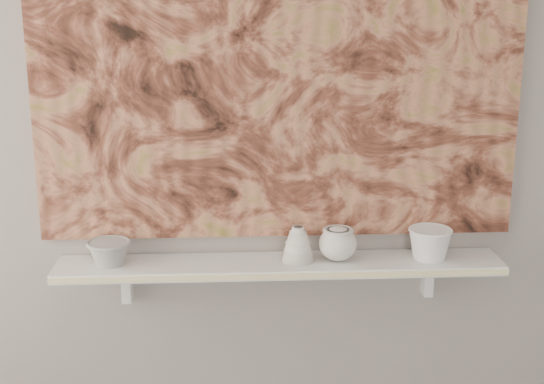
{
  "coord_description": "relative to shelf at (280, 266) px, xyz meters",
  "views": [
    {
      "loc": [
        -0.14,
        -0.72,
        1.77
      ],
      "look_at": [
        -0.03,
        1.49,
        1.16
      ],
      "focal_mm": 50.0,
      "sensor_mm": 36.0,
      "label": 1
    }
  ],
  "objects": [
    {
      "name": "wall_back",
      "position": [
        0.0,
        0.09,
        0.44
      ],
      "size": [
        3.6,
        0.0,
        3.6
      ],
      "primitive_type": "plane",
      "rotation": [
        1.57,
        0.0,
        0.0
      ],
      "color": "gray",
      "rests_on": "floor"
    },
    {
      "name": "bowl_grey",
      "position": [
        -0.53,
        0.0,
        0.05
      ],
      "size": [
        0.17,
        0.17,
        0.08
      ],
      "primitive_type": null,
      "rotation": [
        0.0,
        0.0,
        0.26
      ],
      "color": "gray",
      "rests_on": "shelf"
    },
    {
      "name": "shelf",
      "position": [
        0.0,
        0.0,
        0.0
      ],
      "size": [
        1.4,
        0.18,
        0.03
      ],
      "primitive_type": "cube",
      "color": "white",
      "rests_on": "wall_back"
    },
    {
      "name": "bracket_left",
      "position": [
        -0.49,
        0.06,
        -0.07
      ],
      "size": [
        0.03,
        0.06,
        0.12
      ],
      "primitive_type": "cube",
      "color": "white",
      "rests_on": "wall_back"
    },
    {
      "name": "cup_cream",
      "position": [
        0.18,
        0.0,
        0.07
      ],
      "size": [
        0.13,
        0.13,
        0.11
      ],
      "primitive_type": null,
      "rotation": [
        0.0,
        0.0,
        0.14
      ],
      "color": "beige",
      "rests_on": "shelf"
    },
    {
      "name": "bell_vessel",
      "position": [
        0.06,
        0.0,
        0.07
      ],
      "size": [
        0.11,
        0.11,
        0.11
      ],
      "primitive_type": null,
      "rotation": [
        0.0,
        0.0,
        -0.09
      ],
      "color": "beige",
      "rests_on": "shelf"
    },
    {
      "name": "house_motif",
      "position": [
        0.45,
        0.07,
        0.32
      ],
      "size": [
        0.09,
        0.0,
        0.08
      ],
      "primitive_type": "cube",
      "color": "black",
      "rests_on": "painting"
    },
    {
      "name": "bracket_right",
      "position": [
        0.49,
        0.06,
        -0.07
      ],
      "size": [
        0.03,
        0.06,
        0.12
      ],
      "primitive_type": "cube",
      "color": "white",
      "rests_on": "wall_back"
    },
    {
      "name": "bowl_white",
      "position": [
        0.47,
        0.0,
        0.07
      ],
      "size": [
        0.17,
        0.17,
        0.1
      ],
      "primitive_type": null,
      "rotation": [
        0.0,
        0.0,
        -0.23
      ],
      "color": "white",
      "rests_on": "shelf"
    },
    {
      "name": "shelf_stripe",
      "position": [
        0.0,
        -0.09,
        0.0
      ],
      "size": [
        1.4,
        0.01,
        0.02
      ],
      "primitive_type": "cube",
      "color": "beige",
      "rests_on": "shelf"
    },
    {
      "name": "painting",
      "position": [
        0.0,
        0.08,
        0.62
      ],
      "size": [
        1.5,
        0.02,
        1.1
      ],
      "primitive_type": "cube",
      "color": "brown",
      "rests_on": "wall_back"
    }
  ]
}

